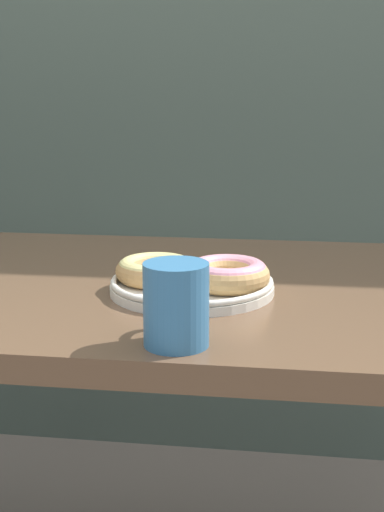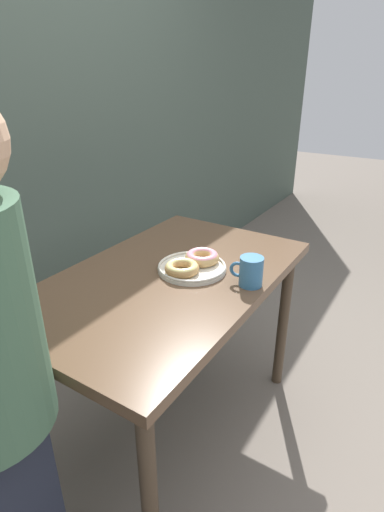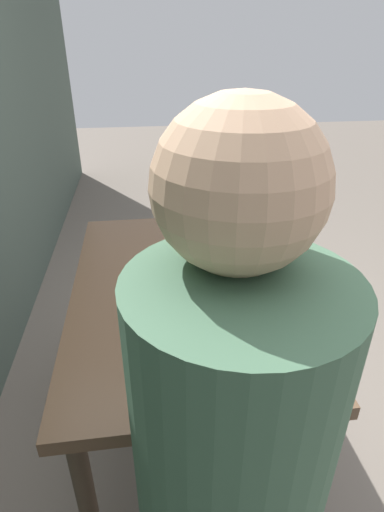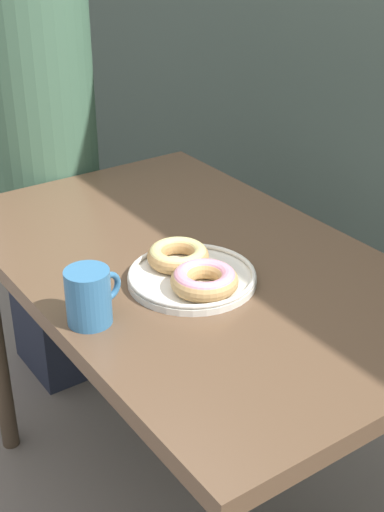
# 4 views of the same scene
# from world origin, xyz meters

# --- Properties ---
(ground_plane) EXTENTS (14.00, 14.00, 0.00)m
(ground_plane) POSITION_xyz_m (0.00, 0.00, 0.00)
(ground_plane) COLOR #70665B
(dining_table) EXTENTS (1.16, 0.72, 0.77)m
(dining_table) POSITION_xyz_m (0.00, 0.26, 0.68)
(dining_table) COLOR brown
(dining_table) RESTS_ON ground_plane
(donut_plate) EXTENTS (0.29, 0.26, 0.06)m
(donut_plate) POSITION_xyz_m (0.08, 0.20, 0.79)
(donut_plate) COLOR silver
(donut_plate) RESTS_ON dining_table
(coffee_mug) EXTENTS (0.08, 0.12, 0.11)m
(coffee_mug) POSITION_xyz_m (0.09, -0.03, 0.82)
(coffee_mug) COLOR teal
(coffee_mug) RESTS_ON dining_table
(person_figure) EXTENTS (0.36, 0.32, 1.46)m
(person_figure) POSITION_xyz_m (-0.76, 0.25, 0.78)
(person_figure) COLOR #232838
(person_figure) RESTS_ON ground_plane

